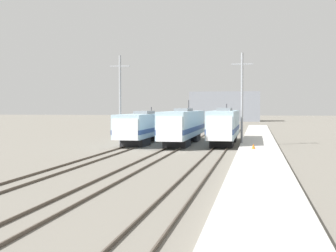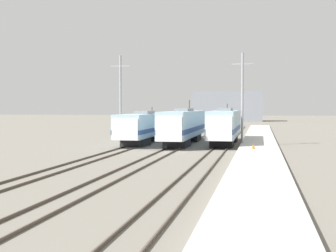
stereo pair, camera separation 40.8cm
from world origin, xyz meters
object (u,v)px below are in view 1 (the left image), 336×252
at_px(catenary_tower_right, 242,97).
at_px(traffic_cone, 253,146).
at_px(locomotive_far_left, 143,127).
at_px(locomotive_center, 183,126).
at_px(catenary_tower_left, 120,97).
at_px(locomotive_far_right, 224,126).

relative_size(catenary_tower_right, traffic_cone, 21.81).
height_order(locomotive_far_left, traffic_cone, locomotive_far_left).
xyz_separation_m(locomotive_far_left, locomotive_center, (4.90, -0.09, 0.16)).
bearing_deg(locomotive_far_left, locomotive_center, -1.10).
bearing_deg(catenary_tower_right, catenary_tower_left, 180.00).
bearing_deg(locomotive_far_right, locomotive_center, -174.24).
xyz_separation_m(locomotive_far_right, catenary_tower_right, (2.14, -2.01, 3.37)).
relative_size(locomotive_far_right, traffic_cone, 34.57).
height_order(locomotive_center, catenary_tower_right, catenary_tower_right).
relative_size(locomotive_center, catenary_tower_left, 1.82).
bearing_deg(catenary_tower_right, traffic_cone, -79.84).
bearing_deg(traffic_cone, locomotive_center, 132.56).
xyz_separation_m(catenary_tower_right, traffic_cone, (1.37, -7.65, -4.99)).
relative_size(locomotive_far_left, traffic_cone, 36.00).
xyz_separation_m(locomotive_far_right, catenary_tower_left, (-12.29, -2.01, 3.37)).
bearing_deg(traffic_cone, locomotive_far_left, 145.20).
distance_m(locomotive_far_right, catenary_tower_left, 12.90).
xyz_separation_m(locomotive_center, locomotive_far_right, (4.90, 0.49, 0.02)).
relative_size(catenary_tower_left, traffic_cone, 21.81).
height_order(locomotive_far_left, locomotive_center, locomotive_center).
distance_m(locomotive_far_right, catenary_tower_right, 4.46).
bearing_deg(locomotive_far_left, catenary_tower_right, -7.65).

